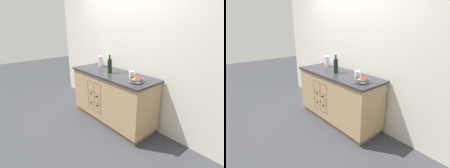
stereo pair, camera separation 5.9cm
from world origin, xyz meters
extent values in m
plane|color=#383A3F|center=(0.00, 0.00, 0.00)|extent=(14.00, 14.00, 0.00)
cube|color=silver|center=(0.00, 0.35, 1.27)|extent=(4.40, 0.06, 2.55)
cube|color=olive|center=(0.00, 0.00, 0.04)|extent=(1.61, 0.51, 0.09)
cube|color=tan|center=(0.00, 0.00, 0.49)|extent=(1.67, 0.57, 0.80)
cube|color=#2D2D33|center=(0.00, 0.00, 0.91)|extent=(1.71, 0.61, 0.03)
cube|color=olive|center=(-0.16, -0.18, 0.50)|extent=(0.39, 0.01, 0.54)
cube|color=olive|center=(-0.35, -0.24, 0.50)|extent=(0.02, 0.10, 0.54)
cube|color=olive|center=(0.03, -0.24, 0.50)|extent=(0.02, 0.10, 0.54)
cube|color=olive|center=(-0.16, -0.24, 0.23)|extent=(0.39, 0.10, 0.02)
cube|color=olive|center=(-0.16, -0.24, 0.41)|extent=(0.39, 0.10, 0.02)
cube|color=olive|center=(-0.16, -0.24, 0.59)|extent=(0.39, 0.10, 0.02)
cube|color=olive|center=(-0.16, -0.24, 0.77)|extent=(0.39, 0.10, 0.02)
cube|color=olive|center=(-0.16, -0.24, 0.50)|extent=(0.02, 0.10, 0.54)
cylinder|color=black|center=(-0.26, -0.13, 0.36)|extent=(0.07, 0.19, 0.07)
cylinder|color=black|center=(-0.26, -0.26, 0.36)|extent=(0.03, 0.08, 0.03)
cylinder|color=black|center=(-0.06, -0.12, 0.37)|extent=(0.08, 0.19, 0.08)
cylinder|color=black|center=(-0.06, -0.26, 0.37)|extent=(0.03, 0.08, 0.03)
cylinder|color=black|center=(-0.26, -0.12, 0.54)|extent=(0.07, 0.20, 0.07)
cylinder|color=black|center=(-0.26, -0.26, 0.54)|extent=(0.03, 0.08, 0.03)
cylinder|color=black|center=(-0.06, -0.14, 0.54)|extent=(0.07, 0.19, 0.07)
cylinder|color=black|center=(-0.06, -0.28, 0.54)|extent=(0.03, 0.08, 0.03)
cylinder|color=#4C5666|center=(0.62, -0.07, 0.93)|extent=(0.10, 0.10, 0.01)
cone|color=#4C5666|center=(0.62, -0.07, 0.96)|extent=(0.21, 0.21, 0.05)
torus|color=#4C5666|center=(0.62, -0.07, 0.98)|extent=(0.23, 0.23, 0.02)
sphere|color=red|center=(0.61, -0.06, 0.97)|extent=(0.08, 0.08, 0.08)
sphere|color=red|center=(0.67, -0.05, 0.97)|extent=(0.08, 0.08, 0.08)
sphere|color=gold|center=(0.63, -0.12, 0.97)|extent=(0.07, 0.07, 0.07)
cylinder|color=white|center=(-0.53, 0.16, 1.03)|extent=(0.11, 0.11, 0.21)
torus|color=white|center=(-0.53, 0.16, 1.13)|extent=(0.11, 0.11, 0.01)
torus|color=white|center=(-0.47, 0.16, 1.04)|extent=(0.11, 0.01, 0.11)
cylinder|color=white|center=(0.38, 0.09, 0.97)|extent=(0.09, 0.09, 0.09)
torus|color=white|center=(0.42, 0.09, 0.98)|extent=(0.07, 0.01, 0.07)
cylinder|color=black|center=(-0.04, -0.02, 1.03)|extent=(0.08, 0.08, 0.21)
sphere|color=black|center=(-0.04, -0.02, 1.15)|extent=(0.07, 0.07, 0.07)
cylinder|color=black|center=(-0.04, -0.02, 1.18)|extent=(0.03, 0.03, 0.09)
cylinder|color=black|center=(-0.04, -0.02, 1.23)|extent=(0.03, 0.03, 0.01)
camera|label=1|loc=(2.22, -1.94, 1.74)|focal=28.00mm
camera|label=2|loc=(2.26, -1.89, 1.74)|focal=28.00mm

